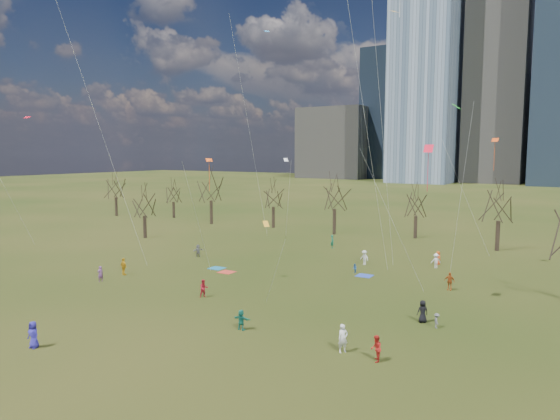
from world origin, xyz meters
The scene contains 23 objects.
ground centered at (0.00, 0.00, 0.00)m, with size 500.00×500.00×0.00m, color black.
downtown_skyline centered at (-2.43, 210.64, 39.01)m, with size 212.50×78.00×118.00m.
bare_tree_row centered at (-0.09, 37.22, 6.12)m, with size 113.04×29.80×9.50m.
blanket_teal centered at (-8.13, 11.79, 0.01)m, with size 1.60×1.50×0.03m, color #186A95.
blanket_navy centered at (7.21, 17.13, 0.01)m, with size 1.60×1.50×0.03m, color #2642B3.
blanket_crimson centered at (-6.06, 10.91, 0.01)m, with size 1.60×1.50×0.03m, color red.
person_0 centered at (-4.09, -12.45, 0.90)m, with size 0.87×0.57×1.79m, color #2A2399.
person_1 centered at (13.59, -2.55, 0.93)m, with size 0.68×0.44×1.85m, color silver.
person_2 centered at (-2.04, 2.34, 0.81)m, with size 0.79×0.61×1.62m, color red.
person_3 centered at (17.61, 5.14, 0.55)m, with size 0.71×0.41×1.10m, color #595A5E.
person_4 centered at (-14.55, 4.30, 0.91)m, with size 1.07×0.44×1.82m, color gold.
person_5 centered at (5.62, -2.63, 0.75)m, with size 1.40×0.45×1.51m, color #186E5B.
person_6 centered at (16.39, 5.80, 0.86)m, with size 0.84×0.55×1.71m, color black.
person_7 centered at (-14.45, 1.24, 0.78)m, with size 0.57×0.37×1.57m, color #7A4386.
person_8 centered at (5.87, 17.72, 0.50)m, with size 0.49×0.38×1.00m, color #2964B4.
person_9 centered at (5.22, 22.04, 0.84)m, with size 1.09×0.63×1.69m, color silver.
person_10 centered at (16.05, 16.10, 0.85)m, with size 1.00×0.41×1.70m, color #9E4316.
person_11 centered at (-13.94, 15.46, 0.77)m, with size 1.43×0.46×1.55m, color #5D5E61.
person_12 centered at (12.40, 26.63, 0.77)m, with size 0.76×0.49×1.55m, color #ED511A.
person_13 centered at (-2.32, 29.43, 0.88)m, with size 0.64×0.42×1.77m, color #16674A.
person_14 centered at (15.93, -2.83, 0.83)m, with size 0.80×0.63×1.65m, color #B21E19.
person_15 centered at (12.67, 24.62, 0.83)m, with size 1.07×0.61×1.66m, color silver.
kites_airborne centered at (7.08, 14.21, 13.29)m, with size 71.18×35.28×29.45m.
Camera 1 is at (26.17, -30.99, 12.72)m, focal length 32.00 mm.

